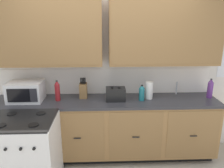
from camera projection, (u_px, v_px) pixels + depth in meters
ground_plane at (107, 167)px, 3.30m from camera, size 8.16×8.16×0.00m
wall_unit at (106, 48)px, 3.30m from camera, size 4.46×0.40×2.43m
counter_run at (107, 128)px, 3.45m from camera, size 3.29×0.64×0.94m
stove_range at (26, 154)px, 2.81m from camera, size 0.76×0.68×0.95m
microwave at (26, 91)px, 3.25m from camera, size 0.48×0.37×0.28m
toaster at (116, 94)px, 3.27m from camera, size 0.28×0.18×0.19m
knife_block at (83, 90)px, 3.38m from camera, size 0.11×0.14×0.31m
sink_faucet at (177, 88)px, 3.54m from camera, size 0.02×0.02×0.20m
paper_towel_roll at (149, 90)px, 3.35m from camera, size 0.12×0.12×0.26m
bottle_red at (57, 91)px, 3.26m from camera, size 0.07×0.07×0.30m
bottle_violet at (210, 88)px, 3.38m from camera, size 0.08×0.08×0.29m
bottle_teal at (142, 93)px, 3.27m from camera, size 0.08×0.08×0.23m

